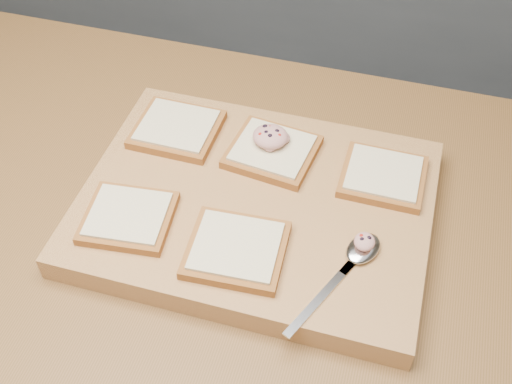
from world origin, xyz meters
TOP-DOWN VIEW (x-y plane):
  - cutting_board at (-0.15, 0.04)m, footprint 0.47×0.36m
  - bread_far_left at (-0.30, 0.13)m, footprint 0.12×0.11m
  - bread_far_center at (-0.15, 0.12)m, footprint 0.13×0.12m
  - bread_far_right at (0.02, 0.12)m, footprint 0.12×0.11m
  - bread_near_left at (-0.30, -0.05)m, footprint 0.12×0.12m
  - bread_near_center at (-0.14, -0.06)m, footprint 0.13×0.12m
  - tuna_salad_dollop at (-0.15, 0.13)m, footprint 0.05×0.05m
  - spoon at (0.00, -0.03)m, footprint 0.10×0.18m
  - spoon_salad at (0.01, -0.02)m, footprint 0.03×0.03m

SIDE VIEW (x-z plane):
  - cutting_board at x=-0.15m, z-range 0.90..0.94m
  - spoon at x=0.00m, z-range 0.94..0.95m
  - bread_near_left at x=-0.30m, z-range 0.94..0.95m
  - bread_far_right at x=0.02m, z-range 0.94..0.95m
  - bread_far_center at x=-0.15m, z-range 0.94..0.95m
  - bread_far_left at x=-0.30m, z-range 0.94..0.95m
  - bread_near_center at x=-0.14m, z-range 0.94..0.95m
  - spoon_salad at x=0.01m, z-range 0.95..0.97m
  - tuna_salad_dollop at x=-0.15m, z-range 0.95..0.98m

